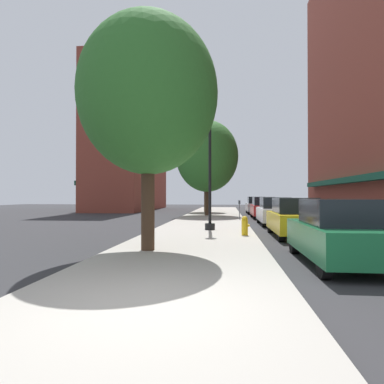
% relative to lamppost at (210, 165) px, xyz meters
% --- Properties ---
extents(ground_plane, '(90.00, 90.00, 0.00)m').
position_rel_lamppost_xyz_m(ground_plane, '(3.62, 6.66, -3.20)').
color(ground_plane, '#2D2D30').
extents(sidewalk_slab, '(4.80, 50.00, 0.12)m').
position_rel_lamppost_xyz_m(sidewalk_slab, '(-0.38, 7.66, -3.14)').
color(sidewalk_slab, '#A8A399').
rests_on(sidewalk_slab, ground).
extents(building_far_background, '(6.80, 18.00, 16.94)m').
position_rel_lamppost_xyz_m(building_far_background, '(-11.39, 25.66, 5.25)').
color(building_far_background, brown).
rests_on(building_far_background, ground).
extents(lamppost, '(0.48, 0.48, 5.90)m').
position_rel_lamppost_xyz_m(lamppost, '(0.00, 0.00, 0.00)').
color(lamppost, black).
rests_on(lamppost, sidewalk_slab).
extents(fire_hydrant, '(0.33, 0.26, 0.79)m').
position_rel_lamppost_xyz_m(fire_hydrant, '(1.54, -2.14, -2.68)').
color(fire_hydrant, gold).
rests_on(fire_hydrant, sidewalk_slab).
extents(parking_meter_near, '(0.14, 0.09, 1.31)m').
position_rel_lamppost_xyz_m(parking_meter_near, '(1.67, 7.62, -2.25)').
color(parking_meter_near, slate).
rests_on(parking_meter_near, sidewalk_slab).
extents(tree_near, '(3.77, 3.77, 6.41)m').
position_rel_lamppost_xyz_m(tree_near, '(-1.28, 17.96, 1.14)').
color(tree_near, '#4C3823').
rests_on(tree_near, sidewalk_slab).
extents(tree_mid, '(5.18, 5.18, 7.92)m').
position_rel_lamppost_xyz_m(tree_mid, '(-0.84, 12.07, 1.84)').
color(tree_mid, '#422D1E').
rests_on(tree_mid, sidewalk_slab).
extents(tree_far, '(4.20, 4.20, 7.09)m').
position_rel_lamppost_xyz_m(tree_far, '(-1.55, -6.31, 1.58)').
color(tree_far, '#422D1E').
rests_on(tree_far, sidewalk_slab).
extents(car_green, '(1.80, 4.30, 1.66)m').
position_rel_lamppost_xyz_m(car_green, '(3.62, -7.38, -2.39)').
color(car_green, black).
rests_on(car_green, ground).
extents(car_yellow, '(1.80, 4.30, 1.66)m').
position_rel_lamppost_xyz_m(car_yellow, '(3.62, -1.59, -2.39)').
color(car_yellow, black).
rests_on(car_yellow, ground).
extents(car_white, '(1.80, 4.30, 1.66)m').
position_rel_lamppost_xyz_m(car_white, '(3.62, 4.31, -2.39)').
color(car_white, black).
rests_on(car_white, ground).
extents(car_red, '(1.80, 4.30, 1.66)m').
position_rel_lamppost_xyz_m(car_red, '(3.62, 10.51, -2.39)').
color(car_red, black).
rests_on(car_red, ground).
extents(car_silver, '(1.80, 4.30, 1.66)m').
position_rel_lamppost_xyz_m(car_silver, '(3.62, 17.22, -2.39)').
color(car_silver, black).
rests_on(car_silver, ground).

